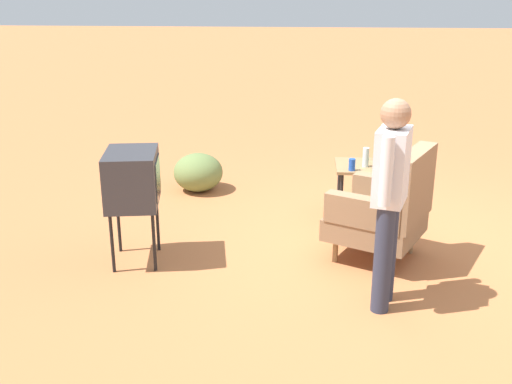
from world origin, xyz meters
TOP-DOWN VIEW (x-y plane):
  - ground_plane at (0.00, 0.00)m, footprint 60.00×60.00m
  - armchair at (0.23, -0.10)m, footprint 1.03×1.04m
  - side_table at (-0.70, -0.24)m, footprint 0.56×0.56m
  - tv_on_stand at (0.44, -2.35)m, footprint 0.66×0.53m
  - person_standing at (1.07, -0.21)m, footprint 0.55×0.31m
  - soda_can_red at (-0.94, -0.08)m, footprint 0.07×0.07m
  - bottle_short_clear at (-0.64, -0.22)m, footprint 0.06×0.06m
  - soda_can_blue at (-0.50, -0.37)m, footprint 0.07×0.07m
  - bottle_wine_green at (-0.56, -0.11)m, footprint 0.07×0.07m
  - flower_vase at (-0.84, -0.04)m, footprint 0.15×0.10m
  - shrub_mid at (-1.58, -2.13)m, footprint 0.60×0.60m

SIDE VIEW (x-z plane):
  - ground_plane at x=0.00m, z-range 0.00..0.00m
  - shrub_mid at x=-1.58m, z-range 0.00..0.46m
  - armchair at x=0.23m, z-range -0.03..1.03m
  - side_table at x=-0.70m, z-range 0.22..0.85m
  - soda_can_red at x=-0.94m, z-range 0.63..0.75m
  - soda_can_blue at x=-0.50m, z-range 0.63..0.75m
  - bottle_short_clear at x=-0.64m, z-range 0.63..0.83m
  - flower_vase at x=-0.84m, z-range 0.64..0.91m
  - tv_on_stand at x=0.44m, z-range 0.27..1.30m
  - bottle_wine_green at x=-0.56m, z-range 0.63..0.95m
  - person_standing at x=1.07m, z-range 0.12..1.76m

